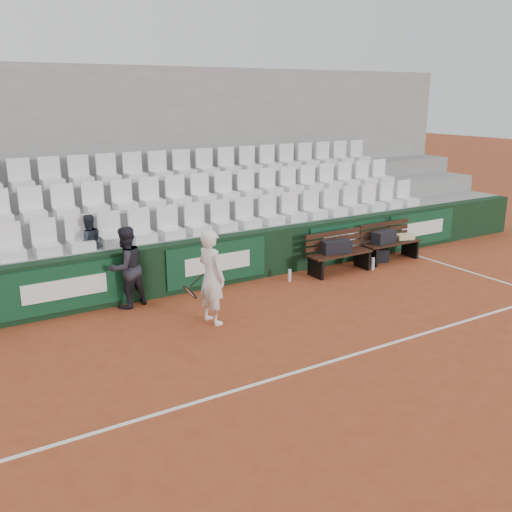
{
  "coord_description": "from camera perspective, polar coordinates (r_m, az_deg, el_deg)",
  "views": [
    {
      "loc": [
        -5.27,
        -5.89,
        3.77
      ],
      "look_at": [
        -0.17,
        2.4,
        1.0
      ],
      "focal_mm": 40.0,
      "sensor_mm": 36.0,
      "label": 1
    }
  ],
  "objects": [
    {
      "name": "water_bottle_far",
      "position": [
        12.92,
        11.6,
        -0.76
      ],
      "size": [
        0.08,
        0.08,
        0.28
      ],
      "primitive_type": "cylinder",
      "color": "silver",
      "rests_on": "ground"
    },
    {
      "name": "sports_bag_ground",
      "position": [
        13.55,
        11.94,
        0.07
      ],
      "size": [
        0.59,
        0.48,
        0.31
      ],
      "primitive_type": "cube",
      "rotation": [
        0.0,
        0.0,
        -0.4
      ],
      "color": "black",
      "rests_on": "ground"
    },
    {
      "name": "grandstand_tier_front",
      "position": [
        12.21,
        -4.79,
        0.3
      ],
      "size": [
        18.0,
        0.95,
        1.0
      ],
      "primitive_type": "cube",
      "color": "gray",
      "rests_on": "ground"
    },
    {
      "name": "sports_bag_right",
      "position": [
        13.49,
        12.67,
        1.86
      ],
      "size": [
        0.63,
        0.36,
        0.28
      ],
      "primitive_type": "cube",
      "rotation": [
        0.0,
        0.0,
        0.14
      ],
      "color": "black",
      "rests_on": "bench_right"
    },
    {
      "name": "ball_kid",
      "position": [
        10.57,
        -12.87,
        -1.12
      ],
      "size": [
        0.87,
        0.77,
        1.5
      ],
      "primitive_type": "imported",
      "rotation": [
        0.0,
        0.0,
        3.46
      ],
      "color": "black",
      "rests_on": "ground"
    },
    {
      "name": "towel",
      "position": [
        14.0,
        14.62,
        1.89
      ],
      "size": [
        0.47,
        0.4,
        0.11
      ],
      "primitive_type": "cube",
      "rotation": [
        0.0,
        0.0,
        -0.31
      ],
      "color": "beige",
      "rests_on": "bench_right"
    },
    {
      "name": "tennis_player",
      "position": [
        9.59,
        -4.51,
        -2.12
      ],
      "size": [
        0.74,
        0.66,
        1.63
      ],
      "color": "white",
      "rests_on": "ground"
    },
    {
      "name": "seat_row_back",
      "position": [
        13.41,
        -8.34,
        9.07
      ],
      "size": [
        11.9,
        0.44,
        0.63
      ],
      "primitive_type": "cube",
      "color": "silver",
      "rests_on": "grandstand_tier_back"
    },
    {
      "name": "ground",
      "position": [
        8.76,
        9.36,
        -9.85
      ],
      "size": [
        80.0,
        80.0,
        0.0
      ],
      "primitive_type": "plane",
      "color": "#9C4223",
      "rests_on": "ground"
    },
    {
      "name": "water_bottle_near",
      "position": [
        11.91,
        3.37,
        -1.94
      ],
      "size": [
        0.07,
        0.07,
        0.26
      ],
      "primitive_type": "cylinder",
      "color": "silver",
      "rests_on": "ground"
    },
    {
      "name": "seat_row_front",
      "position": [
        11.86,
        -4.49,
        3.9
      ],
      "size": [
        11.9,
        0.44,
        0.63
      ],
      "primitive_type": "cube",
      "color": "white",
      "rests_on": "grandstand_tier_front"
    },
    {
      "name": "seat_row_mid",
      "position": [
        12.62,
        -6.53,
        6.65
      ],
      "size": [
        11.9,
        0.44,
        0.63
      ],
      "primitive_type": "cube",
      "color": "white",
      "rests_on": "grandstand_tier_mid"
    },
    {
      "name": "sports_bag_left",
      "position": [
        12.45,
        8.04,
        0.92
      ],
      "size": [
        0.68,
        0.39,
        0.27
      ],
      "primitive_type": "cube",
      "rotation": [
        0.0,
        0.0,
        -0.2
      ],
      "color": "black",
      "rests_on": "bench_left"
    },
    {
      "name": "grandstand_rear_wall",
      "position": [
        14.15,
        -9.65,
        9.31
      ],
      "size": [
        18.0,
        0.3,
        4.4
      ],
      "primitive_type": "cube",
      "color": "gray",
      "rests_on": "ground"
    },
    {
      "name": "spectator_c",
      "position": [
        10.97,
        -16.53,
        3.52
      ],
      "size": [
        0.53,
        0.42,
        1.09
      ],
      "primitive_type": "imported",
      "rotation": [
        0.0,
        0.0,
        3.13
      ],
      "color": "#1F242F",
      "rests_on": "grandstand_tier_front"
    },
    {
      "name": "bench_left",
      "position": [
        12.57,
        8.34,
        -0.66
      ],
      "size": [
        1.5,
        0.56,
        0.45
      ],
      "primitive_type": "cube",
      "color": "#351910",
      "rests_on": "ground"
    },
    {
      "name": "grandstand_tier_mid",
      "position": [
        12.98,
        -6.71,
        2.22
      ],
      "size": [
        18.0,
        0.95,
        1.45
      ],
      "primitive_type": "cube",
      "color": "gray",
      "rests_on": "ground"
    },
    {
      "name": "back_barrier",
      "position": [
        11.7,
        -3.08,
        -0.36
      ],
      "size": [
        18.0,
        0.34,
        1.0
      ],
      "color": "black",
      "rests_on": "ground"
    },
    {
      "name": "grandstand_tier_back",
      "position": [
        13.78,
        -8.42,
        3.91
      ],
      "size": [
        18.0,
        0.95,
        1.9
      ],
      "primitive_type": "cube",
      "color": "gray",
      "rests_on": "ground"
    },
    {
      "name": "court_baseline",
      "position": [
        8.75,
        9.37,
        -9.82
      ],
      "size": [
        18.0,
        0.06,
        0.01
      ],
      "primitive_type": "cube",
      "color": "white",
      "rests_on": "ground"
    },
    {
      "name": "bench_right",
      "position": [
        13.71,
        13.27,
        0.47
      ],
      "size": [
        1.5,
        0.56,
        0.45
      ],
      "primitive_type": "cube",
      "color": "black",
      "rests_on": "ground"
    }
  ]
}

